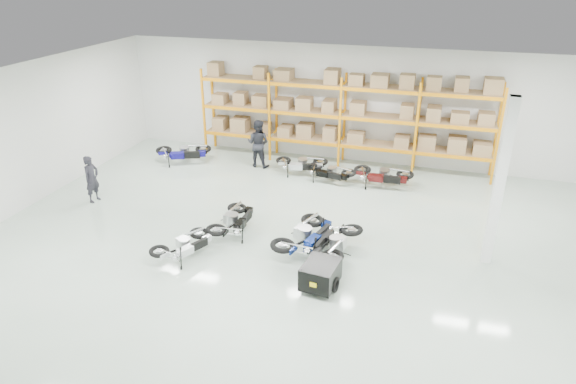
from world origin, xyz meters
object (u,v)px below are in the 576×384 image
(moto_back_c, at_px, (330,169))
(person_left, at_px, (92,179))
(moto_black_far_left, at_px, (234,217))
(moto_back_a, at_px, (183,149))
(moto_back_b, at_px, (301,161))
(person_back, at_px, (258,143))
(moto_touring_right, at_px, (335,238))
(trailer, at_px, (321,274))
(moto_back_d, at_px, (383,172))
(moto_blue_centre, at_px, (306,231))
(moto_silver_left, at_px, (184,242))

(moto_back_c, xyz_separation_m, person_left, (-7.16, -3.90, 0.31))
(moto_black_far_left, height_order, moto_back_a, moto_back_a)
(moto_back_a, distance_m, person_left, 4.24)
(moto_back_b, bearing_deg, person_back, 70.46)
(moto_touring_right, distance_m, person_back, 7.11)
(trailer, relative_size, person_left, 1.07)
(moto_touring_right, height_order, moto_back_d, moto_touring_right)
(moto_blue_centre, xyz_separation_m, moto_back_d, (1.44, 5.08, -0.06))
(moto_back_b, bearing_deg, moto_silver_left, 157.00)
(moto_silver_left, xyz_separation_m, moto_touring_right, (3.86, 1.26, 0.08))
(moto_blue_centre, height_order, moto_back_d, moto_blue_centre)
(person_left, distance_m, person_back, 6.20)
(moto_blue_centre, relative_size, person_back, 1.07)
(moto_back_a, distance_m, moto_back_d, 7.85)
(moto_silver_left, height_order, moto_black_far_left, moto_black_far_left)
(trailer, bearing_deg, person_back, 126.80)
(moto_back_b, xyz_separation_m, moto_back_d, (3.07, -0.30, 0.04))
(moto_blue_centre, bearing_deg, moto_touring_right, -169.05)
(moto_blue_centre, xyz_separation_m, moto_back_a, (-6.41, 5.11, -0.04))
(trailer, relative_size, moto_back_d, 0.93)
(moto_touring_right, relative_size, moto_back_a, 0.99)
(moto_black_far_left, xyz_separation_m, moto_back_c, (1.84, 4.61, -0.05))
(moto_blue_centre, height_order, moto_touring_right, moto_blue_centre)
(moto_blue_centre, height_order, moto_back_c, moto_blue_centre)
(person_left, bearing_deg, person_back, -35.34)
(moto_back_a, bearing_deg, moto_touring_right, -147.86)
(moto_touring_right, relative_size, moto_back_b, 1.09)
(moto_black_far_left, bearing_deg, moto_back_a, -47.65)
(moto_silver_left, distance_m, moto_back_b, 6.83)
(moto_blue_centre, distance_m, moto_back_b, 5.62)
(moto_back_b, relative_size, moto_back_d, 0.93)
(moto_silver_left, bearing_deg, moto_touring_right, -136.48)
(moto_back_c, relative_size, person_left, 1.01)
(moto_back_a, xyz_separation_m, moto_back_c, (5.97, -0.15, -0.08))
(trailer, bearing_deg, moto_blue_centre, 122.81)
(moto_back_b, relative_size, person_left, 1.06)
(moto_blue_centre, relative_size, trailer, 1.18)
(moto_back_d, bearing_deg, person_back, 83.95)
(moto_back_b, height_order, moto_back_c, moto_back_b)
(moto_silver_left, xyz_separation_m, moto_black_far_left, (0.76, 1.65, 0.05))
(moto_back_c, bearing_deg, moto_black_far_left, 172.13)
(person_left, bearing_deg, moto_touring_right, -90.53)
(moto_silver_left, relative_size, moto_back_d, 0.88)
(moto_touring_right, distance_m, trailer, 1.61)
(moto_silver_left, bearing_deg, trailer, -159.59)
(moto_touring_right, height_order, person_left, person_left)
(moto_blue_centre, xyz_separation_m, moto_touring_right, (0.81, -0.04, -0.05))
(moto_silver_left, height_order, moto_back_c, moto_back_c)
(moto_back_c, bearing_deg, moto_back_d, -72.50)
(moto_back_a, xyz_separation_m, person_left, (-1.19, -4.06, 0.22))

